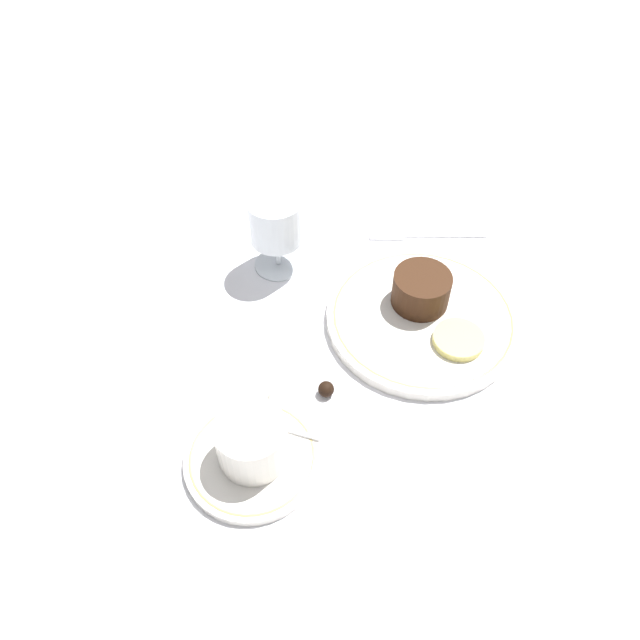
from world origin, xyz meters
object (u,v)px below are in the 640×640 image
dinner_plate (422,317)px  fork (414,234)px  wine_glass (276,224)px  dessert_cake (421,289)px  coffee_cup (252,440)px

dinner_plate → fork: size_ratio=1.44×
wine_glass → dessert_cake: bearing=-99.8°
dinner_plate → dessert_cake: 0.04m
wine_glass → dessert_cake: wine_glass is taller
wine_glass → fork: wine_glass is taller
dinner_plate → coffee_cup: (-0.24, 0.15, 0.03)m
fork → dessert_cake: size_ratio=2.30×
wine_glass → dessert_cake: (-0.04, -0.20, -0.04)m
dinner_plate → wine_glass: bearing=75.0°
dinner_plate → dessert_cake: dessert_cake is taller
dinner_plate → coffee_cup: coffee_cup is taller
fork → dessert_cake: bearing=-169.6°
wine_glass → fork: 0.22m
fork → coffee_cup: bearing=164.0°
coffee_cup → fork: 0.42m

